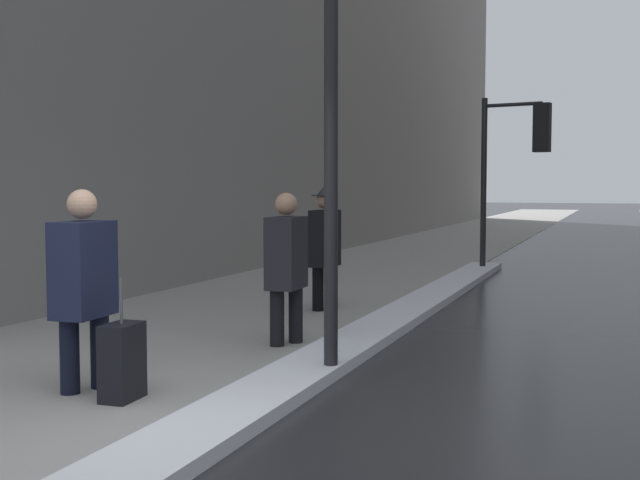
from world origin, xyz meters
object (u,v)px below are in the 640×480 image
at_px(lamp_post, 331,46).
at_px(pedestrian_with_shoulder_bag, 287,261).
at_px(pedestrian_trailing, 84,280).
at_px(rolling_suitcase, 122,362).
at_px(pedestrian_in_fedora, 325,242).
at_px(traffic_light_near, 521,146).

distance_m(lamp_post, pedestrian_with_shoulder_bag, 2.42).
height_order(pedestrian_trailing, rolling_suitcase, pedestrian_trailing).
xyz_separation_m(pedestrian_trailing, pedestrian_in_fedora, (0.34, 4.62, 0.01)).
bearing_deg(traffic_light_near, lamp_post, -83.75).
bearing_deg(rolling_suitcase, pedestrian_with_shoulder_bag, 169.53).
relative_size(traffic_light_near, pedestrian_with_shoulder_bag, 2.11).
relative_size(lamp_post, pedestrian_with_shoulder_bag, 2.96).
height_order(pedestrian_in_fedora, rolling_suitcase, pedestrian_in_fedora).
xyz_separation_m(lamp_post, pedestrian_trailing, (-1.66, -1.17, -1.91)).
distance_m(traffic_light_near, pedestrian_trailing, 10.55).
bearing_deg(pedestrian_trailing, pedestrian_with_shoulder_bag, 158.79).
bearing_deg(lamp_post, pedestrian_trailing, -144.73).
xyz_separation_m(pedestrian_trailing, rolling_suitcase, (0.44, -0.13, -0.60)).
relative_size(pedestrian_trailing, pedestrian_with_shoulder_bag, 1.03).
distance_m(pedestrian_in_fedora, rolling_suitcase, 4.79).
bearing_deg(pedestrian_trailing, pedestrian_in_fedora, 173.00).
xyz_separation_m(pedestrian_trailing, pedestrian_with_shoulder_bag, (0.77, 2.31, -0.03)).
bearing_deg(rolling_suitcase, pedestrian_trailing, -109.72).
xyz_separation_m(pedestrian_with_shoulder_bag, pedestrian_in_fedora, (-0.43, 2.31, 0.04)).
bearing_deg(pedestrian_in_fedora, traffic_light_near, 158.76).
relative_size(lamp_post, rolling_suitcase, 4.91).
xyz_separation_m(traffic_light_near, pedestrian_with_shoulder_bag, (-1.43, -7.90, -1.52)).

